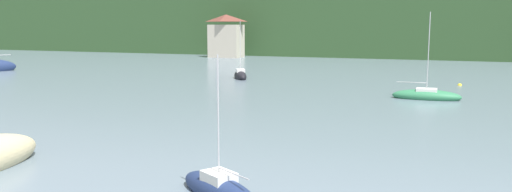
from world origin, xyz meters
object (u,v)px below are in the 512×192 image
at_px(shore_building_west, 226,37).
at_px(sailboat_far_2, 240,76).
at_px(sailboat_far_3, 426,96).
at_px(mooring_buoy_far, 460,85).
at_px(sailboat_near_4, 219,189).

distance_m(shore_building_west, sailboat_far_2, 38.22).
xyz_separation_m(sailboat_far_3, mooring_buoy_far, (2.48, 11.09, -0.28)).
bearing_deg(sailboat_near_4, shore_building_west, -35.13).
xyz_separation_m(shore_building_west, sailboat_far_2, (17.89, -33.59, -3.55)).
bearing_deg(sailboat_far_2, mooring_buoy_far, 63.29).
height_order(sailboat_far_3, sailboat_near_4, sailboat_far_3).
bearing_deg(sailboat_far_3, sailboat_near_4, -102.29).
bearing_deg(mooring_buoy_far, sailboat_far_2, -174.29).
distance_m(sailboat_far_2, sailboat_far_3, 22.15).
bearing_deg(sailboat_far_2, sailboat_near_4, -9.44).
relative_size(shore_building_west, sailboat_near_4, 1.54).
distance_m(sailboat_near_4, mooring_buoy_far, 38.86).
bearing_deg(sailboat_far_2, shore_building_west, 175.62).
distance_m(shore_building_west, sailboat_far_3, 57.19).
relative_size(sailboat_far_2, sailboat_far_3, 0.93).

